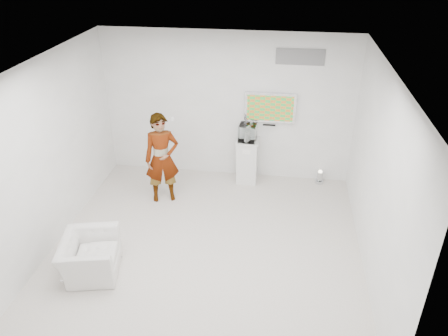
% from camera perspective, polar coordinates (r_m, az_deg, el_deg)
% --- Properties ---
extents(room, '(5.01, 5.01, 3.00)m').
position_cam_1_polar(room, '(6.53, -2.49, 0.26)').
color(room, beige).
rests_on(room, ground).
extents(tv, '(1.00, 0.08, 0.60)m').
position_cam_1_polar(tv, '(8.65, 6.05, 7.85)').
color(tv, silver).
rests_on(tv, room).
extents(logo_decal, '(0.90, 0.02, 0.30)m').
position_cam_1_polar(logo_decal, '(8.39, 9.94, 14.10)').
color(logo_decal, slate).
rests_on(logo_decal, room).
extents(person, '(0.74, 0.61, 1.75)m').
position_cam_1_polar(person, '(8.18, -8.11, 1.24)').
color(person, silver).
rests_on(person, room).
extents(armchair, '(0.98, 1.06, 0.59)m').
position_cam_1_polar(armchair, '(6.99, -17.10, -10.91)').
color(armchair, silver).
rests_on(armchair, room).
extents(pedestal, '(0.45, 0.45, 0.92)m').
position_cam_1_polar(pedestal, '(8.91, 3.02, 0.95)').
color(pedestal, silver).
rests_on(pedestal, room).
extents(floor_uplight, '(0.23, 0.23, 0.28)m').
position_cam_1_polar(floor_uplight, '(9.18, 12.39, -1.13)').
color(floor_uplight, silver).
rests_on(floor_uplight, room).
extents(vitrine, '(0.36, 0.36, 0.34)m').
position_cam_1_polar(vitrine, '(8.64, 3.13, 4.64)').
color(vitrine, silver).
rests_on(vitrine, pedestal).
extents(console, '(0.11, 0.16, 0.21)m').
position_cam_1_polar(console, '(8.67, 3.12, 4.26)').
color(console, silver).
rests_on(console, pedestal).
extents(wii_remote, '(0.07, 0.15, 0.04)m').
position_cam_1_polar(wii_remote, '(8.04, -6.75, 6.33)').
color(wii_remote, silver).
rests_on(wii_remote, person).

